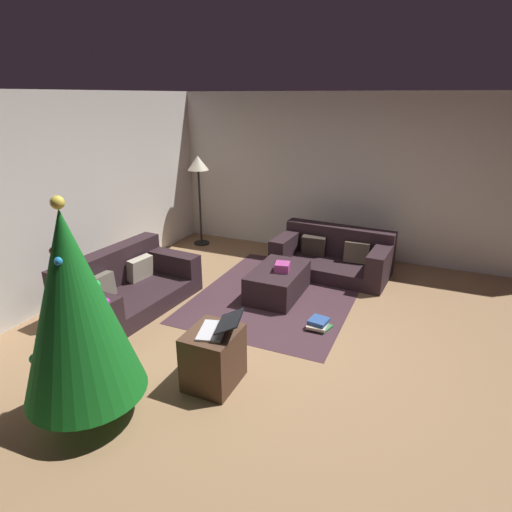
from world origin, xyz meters
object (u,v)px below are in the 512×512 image
ottoman (278,282)px  tv_remote (281,263)px  side_table (214,357)px  couch_left (126,286)px  corner_lamp (198,170)px  book_stack (319,324)px  christmas_tree (75,306)px  gift_box (282,267)px  laptop (219,327)px  couch_right (334,256)px

ottoman → tv_remote: bearing=9.9°
ottoman → side_table: side_table is taller
couch_left → corner_lamp: (2.49, 0.36, 1.08)m
book_stack → christmas_tree: bearing=147.7°
gift_box → laptop: bearing=-176.6°
gift_box → christmas_tree: (-2.75, 0.69, 0.59)m
couch_right → tv_remote: size_ratio=10.82×
couch_right → ottoman: size_ratio=1.74×
book_stack → laptop: bearing=157.3°
christmas_tree → couch_right: bearing=-15.7°
couch_right → laptop: 3.12m
couch_right → side_table: 3.12m
tv_remote → corner_lamp: (1.25, 2.01, 0.95)m
side_table → corner_lamp: (3.44, 2.17, 1.07)m
couch_left → side_table: (-0.95, -1.81, 0.01)m
couch_left → ottoman: (1.05, -1.67, -0.07)m
corner_lamp → tv_remote: bearing=-122.0°
couch_left → tv_remote: 2.06m
christmas_tree → gift_box: bearing=-14.0°
book_stack → couch_right: bearing=9.0°
ottoman → book_stack: 0.99m
side_table → corner_lamp: 4.21m
ottoman → tv_remote: 0.28m
tv_remote → laptop: (-2.17, -0.22, 0.21)m
christmas_tree → book_stack: bearing=-32.3°
christmas_tree → book_stack: 2.73m
tv_remote → side_table: (-2.19, -0.16, -0.12)m
couch_right → gift_box: size_ratio=8.54×
corner_lamp → couch_left: bearing=-171.7°
couch_right → corner_lamp: size_ratio=1.10×
christmas_tree → side_table: (0.79, -0.74, -0.75)m
side_table → couch_right: bearing=-6.4°
ottoman → gift_box: gift_box is taller
side_table → laptop: 0.33m
couch_right → tv_remote: 1.06m
side_table → book_stack: bearing=-24.5°
gift_box → corner_lamp: size_ratio=0.13×
couch_left → gift_box: couch_left is taller
christmas_tree → corner_lamp: size_ratio=1.20×
christmas_tree → side_table: bearing=-43.2°
couch_right → ottoman: (-1.11, 0.48, -0.07)m
christmas_tree → book_stack: christmas_tree is taller
ottoman → corner_lamp: (1.44, 2.04, 1.15)m
gift_box → book_stack: bearing=-131.0°
couch_right → laptop: bearing=88.3°
couch_left → side_table: bearing=66.4°
tv_remote → couch_left: bearing=98.0°
couch_right → corner_lamp: 2.76m
couch_left → book_stack: (0.41, -2.43, -0.21)m
ottoman → book_stack: size_ratio=3.53×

